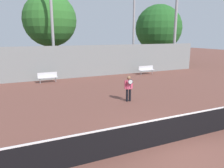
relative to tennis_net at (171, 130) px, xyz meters
The scene contains 11 objects.
ground_plane 0.54m from the tennis_net, ahead, with size 100.00×100.00×0.00m, color brown.
tennis_net is the anchor object (origin of this frame).
tennis_player 5.52m from the tennis_net, 77.98° to the left, with size 0.54×0.43×1.60m.
bench_courtside_near 13.26m from the tennis_net, 101.23° to the left, with size 1.63×0.40×0.90m.
bench_courtside_far 14.98m from the tennis_net, 60.30° to the left, with size 1.70×0.40×0.90m.
light_pole_near_left 19.90m from the tennis_net, 50.03° to the left, with size 0.90×0.60×11.25m.
light_pole_far_right 17.42m from the tennis_net, 65.11° to the left, with size 0.90×0.60×9.74m.
light_pole_center_back 16.41m from the tennis_net, 95.90° to the left, with size 0.90×0.60×11.38m.
back_fence 14.30m from the tennis_net, 90.00° to the left, with size 28.87×0.06×3.07m.
tree_green_tall 19.67m from the tennis_net, 93.51° to the left, with size 5.69×5.69×8.46m.
tree_green_broad 25.15m from the tennis_net, 55.31° to the left, with size 6.52×6.52×8.26m.
Camera 1 is at (-5.15, -6.02, 3.99)m, focal length 35.00 mm.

